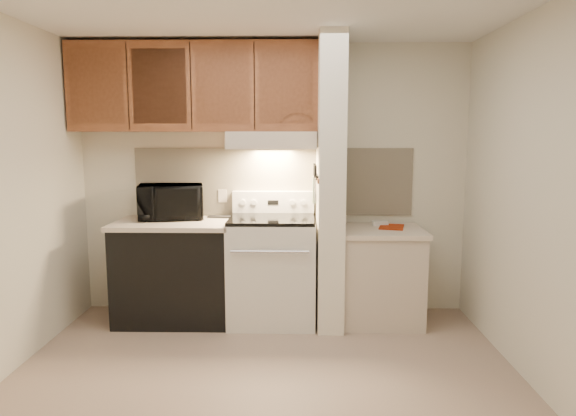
{
  "coord_description": "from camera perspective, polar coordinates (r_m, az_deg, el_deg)",
  "views": [
    {
      "loc": [
        0.23,
        -3.31,
        1.68
      ],
      "look_at": [
        0.15,
        0.75,
        1.09
      ],
      "focal_mm": 32.0,
      "sensor_mm": 36.0,
      "label": 1
    }
  ],
  "objects": [
    {
      "name": "cooktop",
      "position": [
        4.54,
        -1.81,
        -1.22
      ],
      "size": [
        0.74,
        0.64,
        0.03
      ],
      "primitive_type": "cube",
      "color": "black",
      "rests_on": "range_body"
    },
    {
      "name": "knife_handle_d",
      "position": [
        4.52,
        2.97,
        4.29
      ],
      "size": [
        0.02,
        0.02,
        0.1
      ],
      "primitive_type": "cylinder",
      "color": "black",
      "rests_on": "knife_strip"
    },
    {
      "name": "knife_blade_b",
      "position": [
        4.35,
        3.04,
        2.02
      ],
      "size": [
        0.01,
        0.04,
        0.18
      ],
      "primitive_type": "cube",
      "color": "silver",
      "rests_on": "knife_strip"
    },
    {
      "name": "white_box",
      "position": [
        4.77,
        10.19,
        -1.68
      ],
      "size": [
        0.14,
        0.1,
        0.04
      ],
      "primitive_type": "cube",
      "rotation": [
        0.0,
        0.0,
        0.05
      ],
      "color": "white",
      "rests_on": "right_countertop"
    },
    {
      "name": "spoon_rest",
      "position": [
        4.79,
        -7.42,
        -0.98
      ],
      "size": [
        0.25,
        0.11,
        0.02
      ],
      "primitive_type": "cube",
      "rotation": [
        0.0,
        0.0,
        -0.12
      ],
      "color": "black",
      "rests_on": "left_countertop"
    },
    {
      "name": "oven_window",
      "position": [
        4.32,
        -1.99,
        -7.61
      ],
      "size": [
        0.5,
        0.01,
        0.3
      ],
      "primitive_type": "cube",
      "color": "black",
      "rests_on": "range_body"
    },
    {
      "name": "cab_door_b",
      "position": [
        4.65,
        -14.11,
        12.99
      ],
      "size": [
        0.46,
        0.01,
        0.63
      ],
      "primitive_type": "cube",
      "color": "brown",
      "rests_on": "upper_cabinets"
    },
    {
      "name": "knife_blade_c",
      "position": [
        4.44,
        3.0,
        2.02
      ],
      "size": [
        0.01,
        0.04,
        0.2
      ],
      "primitive_type": "cube",
      "color": "silver",
      "rests_on": "knife_strip"
    },
    {
      "name": "range_display",
      "position": [
        4.76,
        -1.67,
        0.62
      ],
      "size": [
        0.1,
        0.01,
        0.04
      ],
      "primitive_type": "cube",
      "color": "black",
      "rests_on": "range_backguard"
    },
    {
      "name": "knife_handle_c",
      "position": [
        4.43,
        3.01,
        4.22
      ],
      "size": [
        0.02,
        0.02,
        0.1
      ],
      "primitive_type": "cylinder",
      "color": "black",
      "rests_on": "knife_strip"
    },
    {
      "name": "cab_gap_a",
      "position": [
        4.73,
        -17.38,
        12.78
      ],
      "size": [
        0.01,
        0.01,
        0.73
      ],
      "primitive_type": "cube",
      "color": "black",
      "rests_on": "upper_cabinets"
    },
    {
      "name": "knife_blade_d",
      "position": [
        4.51,
        2.97,
        2.37
      ],
      "size": [
        0.01,
        0.04,
        0.16
      ],
      "primitive_type": "cube",
      "color": "silver",
      "rests_on": "knife_strip"
    },
    {
      "name": "range_body",
      "position": [
        4.64,
        -1.78,
        -7.02
      ],
      "size": [
        0.76,
        0.65,
        0.92
      ],
      "primitive_type": "cube",
      "color": "silver",
      "rests_on": "floor"
    },
    {
      "name": "range_backguard",
      "position": [
        4.8,
        -1.64,
        0.69
      ],
      "size": [
        0.76,
        0.08,
        0.2
      ],
      "primitive_type": "cube",
      "color": "silver",
      "rests_on": "range_body"
    },
    {
      "name": "ceiling",
      "position": [
        3.42,
        -2.97,
        22.1
      ],
      "size": [
        3.6,
        3.6,
        0.0
      ],
      "primitive_type": "plane",
      "rotation": [
        3.14,
        0.0,
        0.0
      ],
      "color": "white",
      "rests_on": "wall_back"
    },
    {
      "name": "knife_handle_e",
      "position": [
        4.6,
        2.94,
        4.36
      ],
      "size": [
        0.02,
        0.02,
        0.1
      ],
      "primitive_type": "cylinder",
      "color": "black",
      "rests_on": "knife_strip"
    },
    {
      "name": "cab_gap_b",
      "position": [
        4.59,
        -10.74,
        13.16
      ],
      "size": [
        0.01,
        0.01,
        0.73
      ],
      "primitive_type": "cube",
      "color": "black",
      "rests_on": "upper_cabinets"
    },
    {
      "name": "partition_pillar",
      "position": [
        4.49,
        4.69,
        2.72
      ],
      "size": [
        0.22,
        0.7,
        2.5
      ],
      "primitive_type": "cube",
      "color": "white",
      "rests_on": "floor"
    },
    {
      "name": "upper_cabinets",
      "position": [
        4.75,
        -10.33,
        13.0
      ],
      "size": [
        2.18,
        0.33,
        0.77
      ],
      "primitive_type": "cube",
      "color": "brown",
      "rests_on": "wall_back"
    },
    {
      "name": "oven_mitt",
      "position": [
        4.66,
        2.93,
        2.05
      ],
      "size": [
        0.03,
        0.1,
        0.24
      ],
      "primitive_type": "cube",
      "color": "slate",
      "rests_on": "partition_pillar"
    },
    {
      "name": "floor",
      "position": [
        3.72,
        -2.67,
        -18.6
      ],
      "size": [
        3.6,
        3.6,
        0.0
      ],
      "primitive_type": "plane",
      "color": "tan",
      "rests_on": "ground"
    },
    {
      "name": "teal_jar",
      "position": [
        4.79,
        -11.67,
        -0.57
      ],
      "size": [
        0.12,
        0.12,
        0.1
      ],
      "primitive_type": "cylinder",
      "rotation": [
        0.0,
        0.0,
        -0.35
      ],
      "color": "#1E6052",
      "rests_on": "left_countertop"
    },
    {
      "name": "knife_handle_a",
      "position": [
        4.28,
        3.08,
        4.07
      ],
      "size": [
        0.02,
        0.02,
        0.1
      ],
      "primitive_type": "cylinder",
      "color": "black",
      "rests_on": "knife_strip"
    },
    {
      "name": "wall_right",
      "position": [
        3.69,
        26.28,
        0.7
      ],
      "size": [
        0.02,
        3.0,
        2.5
      ],
      "primitive_type": "cube",
      "color": "beige",
      "rests_on": "floor"
    },
    {
      "name": "left_countertop",
      "position": [
        4.68,
        -12.62,
        -1.68
      ],
      "size": [
        1.04,
        0.67,
        0.04
      ],
      "primitive_type": "cube",
      "color": "beige",
      "rests_on": "dishwasher_front"
    },
    {
      "name": "range_knob_right_outer",
      "position": [
        4.75,
        1.71,
        0.61
      ],
      "size": [
        0.05,
        0.02,
        0.05
      ],
      "primitive_type": "cylinder",
      "rotation": [
        1.57,
        0.0,
        0.0
      ],
      "color": "silver",
      "rests_on": "range_backguard"
    },
    {
      "name": "backsplash",
      "position": [
        4.83,
        -1.62,
        2.94
      ],
      "size": [
        2.6,
        0.02,
        0.63
      ],
      "primitive_type": "cube",
      "color": "beige",
      "rests_on": "wall_back"
    },
    {
      "name": "pillar_trim",
      "position": [
        4.48,
        3.21,
        3.36
      ],
      "size": [
        0.01,
        0.7,
        0.04
      ],
      "primitive_type": "cube",
      "color": "brown",
      "rests_on": "partition_pillar"
    },
    {
      "name": "dishwasher_front",
      "position": [
        4.78,
        -12.45,
        -7.07
      ],
      "size": [
        1.0,
        0.63,
        0.87
      ],
      "primitive_type": "cube",
      "color": "black",
      "rests_on": "floor"
    },
    {
      "name": "wall_back",
      "position": [
        4.84,
        -1.62,
        3.13
      ],
      "size": [
        3.6,
        2.5,
        0.02
      ],
      "primitive_type": "cube",
      "rotation": [
        1.57,
        0.0,
        0.0
      ],
      "color": "beige",
      "rests_on": "floor"
    },
    {
      "name": "right_cab_base",
      "position": [
        4.7,
        10.22,
        -7.63
      ],
      "size": [
        0.7,
        0.6,
        0.81
      ],
      "primitive_type": "cube",
      "color": "beige",
      "rests_on": "floor"
    },
    {
      "name": "range_knob_right_inner",
      "position": [
        4.75,
        0.5,
        0.61
      ],
      "size": [
        0.05,
        0.02,
        0.05
      ],
      "primitive_type": "cylinder",
      "rotation": [
        1.57,
        0.0,
        0.0
      ],
      "color": "silver",
      "rests_on": "range_backguard"
    },
    {
      "name": "range_hood",
      "position": [
        4.6,
        -1.77,
        7.55
      ],
      "size": [
        0.78,
        0.44,
        0.15
      ],
      "primitive_type": "cube",
      "color": "beige",
      "rests_on": "upper_cabinets"
    },
    {
      "name": "range_knob_left_inner",
      "position": [
        4.77,
        -3.83,
        0.62
      ],
      "size": [
        0.05,
        0.02,
        0.05
      ],
      "primitive_type": "cylinder",
      "rotation": [
        1.57,
        0.0,
        0.0
      ],
      "color": "silver",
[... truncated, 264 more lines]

